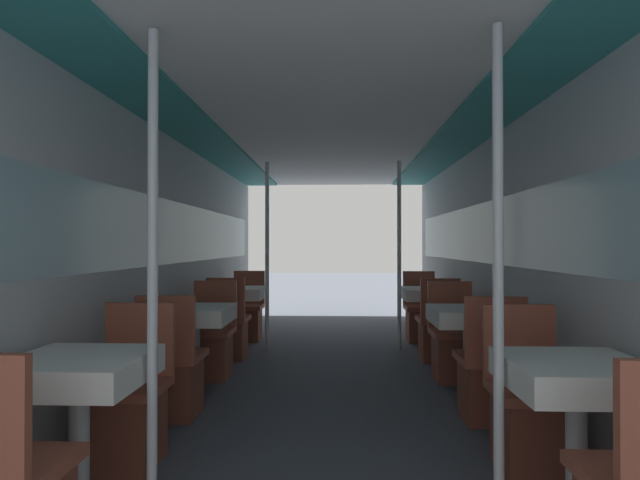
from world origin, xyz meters
name	(u,v)px	position (x,y,z in m)	size (l,w,h in m)	color
wall_left	(159,256)	(-1.48, 2.71, 1.13)	(0.05, 8.22, 2.21)	silver
wall_right	(507,256)	(1.48, 2.71, 1.13)	(0.05, 8.22, 2.21)	silver
ceiling_panel	(331,125)	(0.00, 2.71, 2.25)	(2.97, 8.22, 0.07)	white
dining_table_left_0	(79,378)	(-1.11, 0.69, 0.62)	(0.59, 0.59, 0.72)	#4C4C51
chair_left_far_0	(128,413)	(-1.11, 1.22, 0.28)	(0.41, 0.41, 0.88)	brown
support_pole_left_0	(153,272)	(-0.78, 0.69, 1.10)	(0.05, 0.05, 2.21)	silver
dining_table_left_1	(194,319)	(-1.11, 2.50, 0.62)	(0.59, 0.59, 0.72)	#4C4C51
chair_left_near_1	(173,377)	(-1.11, 1.97, 0.28)	(0.41, 0.41, 0.88)	brown
chair_left_far_1	(211,347)	(-1.11, 3.03, 0.28)	(0.41, 0.41, 0.88)	brown
dining_table_left_2	(239,296)	(-1.11, 4.31, 0.62)	(0.59, 0.59, 0.72)	#4C4C51
chair_left_near_2	(229,333)	(-1.11, 3.78, 0.28)	(0.41, 0.41, 0.88)	brown
chair_left_far_2	(247,318)	(-1.11, 4.84, 0.28)	(0.41, 0.41, 0.88)	brown
support_pole_left_2	(267,255)	(-0.78, 4.31, 1.10)	(0.05, 0.05, 2.21)	silver
dining_table_right_0	(576,384)	(1.11, 0.69, 0.62)	(0.59, 0.59, 0.72)	#4C4C51
chair_right_far_0	(530,418)	(1.11, 1.22, 0.28)	(0.41, 0.41, 0.88)	brown
support_pole_right_0	(498,273)	(0.78, 0.69, 1.10)	(0.05, 0.05, 2.21)	silver
dining_table_right_1	(469,321)	(1.11, 2.50, 0.62)	(0.59, 0.59, 0.72)	#4C4C51
chair_right_near_1	(489,381)	(1.11, 1.97, 0.28)	(0.41, 0.41, 0.88)	brown
chair_right_far_1	(454,349)	(1.11, 3.03, 0.28)	(0.41, 0.41, 0.88)	brown
dining_table_right_2	(428,297)	(1.11, 4.31, 0.62)	(0.59, 0.59, 0.72)	#4C4C51
chair_right_near_2	(437,334)	(1.11, 3.78, 0.28)	(0.41, 0.41, 0.88)	brown
chair_right_far_2	(421,319)	(1.11, 4.84, 0.28)	(0.41, 0.41, 0.88)	brown
support_pole_right_2	(399,255)	(0.78, 4.31, 1.10)	(0.05, 0.05, 2.21)	silver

